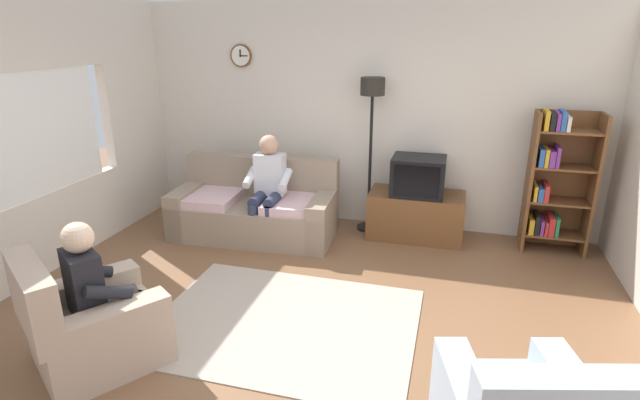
{
  "coord_description": "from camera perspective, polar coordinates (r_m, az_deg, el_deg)",
  "views": [
    {
      "loc": [
        1.1,
        -3.36,
        2.38
      ],
      "look_at": [
        -0.08,
        0.89,
        0.85
      ],
      "focal_mm": 27.86,
      "sensor_mm": 36.0,
      "label": 1
    }
  ],
  "objects": [
    {
      "name": "person_in_left_armchair",
      "position": [
        4.0,
        -24.08,
        -8.98
      ],
      "size": [
        0.61,
        0.64,
        1.12
      ],
      "color": "black",
      "rests_on": "ground_plane"
    },
    {
      "name": "back_wall_assembly",
      "position": [
        6.2,
        5.14,
        9.55
      ],
      "size": [
        6.2,
        0.17,
        2.7
      ],
      "color": "silver",
      "rests_on": "ground_plane"
    },
    {
      "name": "tv_stand",
      "position": [
        6.0,
        10.93,
        -1.73
      ],
      "size": [
        1.1,
        0.56,
        0.55
      ],
      "color": "brown",
      "rests_on": "ground_plane"
    },
    {
      "name": "area_rug",
      "position": [
        4.36,
        -4.07,
        -13.86
      ],
      "size": [
        2.2,
        1.7,
        0.01
      ],
      "primitive_type": "cube",
      "color": "#AD9E8E",
      "rests_on": "ground_plane"
    },
    {
      "name": "floor_lamp",
      "position": [
        5.86,
        5.97,
        9.95
      ],
      "size": [
        0.28,
        0.28,
        1.85
      ],
      "color": "black",
      "rests_on": "ground_plane"
    },
    {
      "name": "person_on_couch",
      "position": [
        5.69,
        -6.04,
        1.89
      ],
      "size": [
        0.53,
        0.55,
        1.24
      ],
      "color": "silver",
      "rests_on": "ground_plane"
    },
    {
      "name": "armchair_near_window",
      "position": [
        4.13,
        -24.68,
        -13.16
      ],
      "size": [
        1.16,
        1.18,
        0.9
      ],
      "color": "tan",
      "rests_on": "ground_plane"
    },
    {
      "name": "ground_plane",
      "position": [
        4.26,
        -2.26,
        -14.82
      ],
      "size": [
        12.0,
        12.0,
        0.0
      ],
      "primitive_type": "plane",
      "color": "brown"
    },
    {
      "name": "bookshelf",
      "position": [
        5.99,
        25.42,
        2.02
      ],
      "size": [
        0.68,
        0.36,
        1.57
      ],
      "color": "brown",
      "rests_on": "ground_plane"
    },
    {
      "name": "couch",
      "position": [
        5.99,
        -7.47,
        -1.17
      ],
      "size": [
        1.94,
        0.98,
        0.9
      ],
      "color": "gray",
      "rests_on": "ground_plane"
    },
    {
      "name": "tv",
      "position": [
        5.82,
        11.21,
        2.74
      ],
      "size": [
        0.6,
        0.49,
        0.44
      ],
      "color": "black",
      "rests_on": "tv_stand"
    }
  ]
}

